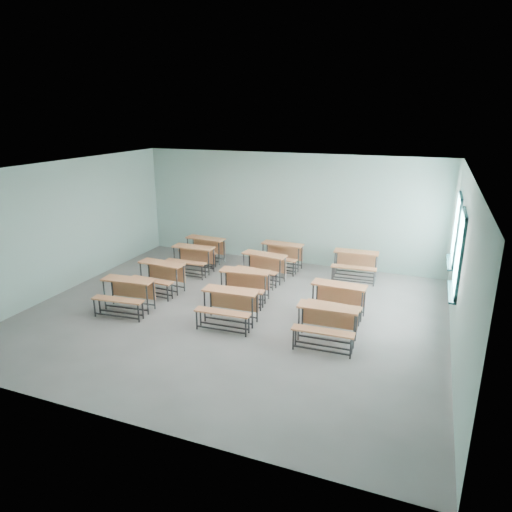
{
  "coord_description": "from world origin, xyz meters",
  "views": [
    {
      "loc": [
        3.83,
        -8.5,
        4.32
      ],
      "look_at": [
        0.07,
        1.2,
        1.0
      ],
      "focal_mm": 32.0,
      "sensor_mm": 36.0,
      "label": 1
    }
  ],
  "objects_px": {
    "desk_unit_r1c0": "(160,273)",
    "desk_unit_r3c1": "(281,252)",
    "desk_unit_r0c0": "(126,291)",
    "desk_unit_r2c0": "(192,256)",
    "desk_unit_r1c1": "(244,281)",
    "desk_unit_r0c1": "(229,302)",
    "desk_unit_r2c1": "(262,264)",
    "desk_unit_r3c2": "(355,261)",
    "desk_unit_r1c2": "(338,296)",
    "desk_unit_r0c2": "(327,320)",
    "desk_unit_r3c0": "(204,246)"
  },
  "relations": [
    {
      "from": "desk_unit_r2c1",
      "to": "desk_unit_r0c1",
      "type": "bearing_deg",
      "value": -77.7
    },
    {
      "from": "desk_unit_r3c2",
      "to": "desk_unit_r2c1",
      "type": "bearing_deg",
      "value": -156.76
    },
    {
      "from": "desk_unit_r1c0",
      "to": "desk_unit_r3c0",
      "type": "xyz_separation_m",
      "value": [
        -0.05,
        2.47,
        0.0
      ]
    },
    {
      "from": "desk_unit_r0c0",
      "to": "desk_unit_r2c0",
      "type": "bearing_deg",
      "value": 82.19
    },
    {
      "from": "desk_unit_r0c0",
      "to": "desk_unit_r2c0",
      "type": "xyz_separation_m",
      "value": [
        0.11,
        2.81,
        0.0
      ]
    },
    {
      "from": "desk_unit_r0c0",
      "to": "desk_unit_r0c2",
      "type": "relative_size",
      "value": 1.03
    },
    {
      "from": "desk_unit_r0c2",
      "to": "desk_unit_r1c2",
      "type": "bearing_deg",
      "value": 89.78
    },
    {
      "from": "desk_unit_r1c2",
      "to": "desk_unit_r1c1",
      "type": "bearing_deg",
      "value": 179.91
    },
    {
      "from": "desk_unit_r0c0",
      "to": "desk_unit_r2c1",
      "type": "relative_size",
      "value": 0.98
    },
    {
      "from": "desk_unit_r0c2",
      "to": "desk_unit_r3c2",
      "type": "xyz_separation_m",
      "value": [
        -0.09,
        3.83,
        0.0
      ]
    },
    {
      "from": "desk_unit_r0c1",
      "to": "desk_unit_r2c1",
      "type": "distance_m",
      "value": 2.64
    },
    {
      "from": "desk_unit_r1c2",
      "to": "desk_unit_r3c1",
      "type": "bearing_deg",
      "value": 131.71
    },
    {
      "from": "desk_unit_r3c1",
      "to": "desk_unit_r3c0",
      "type": "bearing_deg",
      "value": -170.82
    },
    {
      "from": "desk_unit_r2c1",
      "to": "desk_unit_r3c2",
      "type": "height_order",
      "value": "same"
    },
    {
      "from": "desk_unit_r0c0",
      "to": "desk_unit_r1c0",
      "type": "height_order",
      "value": "same"
    },
    {
      "from": "desk_unit_r2c0",
      "to": "desk_unit_r3c1",
      "type": "relative_size",
      "value": 0.97
    },
    {
      "from": "desk_unit_r2c1",
      "to": "desk_unit_r3c1",
      "type": "height_order",
      "value": "same"
    },
    {
      "from": "desk_unit_r1c1",
      "to": "desk_unit_r3c2",
      "type": "bearing_deg",
      "value": 43.11
    },
    {
      "from": "desk_unit_r0c1",
      "to": "desk_unit_r0c2",
      "type": "distance_m",
      "value": 2.1
    },
    {
      "from": "desk_unit_r1c0",
      "to": "desk_unit_r3c1",
      "type": "xyz_separation_m",
      "value": [
        2.27,
        2.72,
        0.0
      ]
    },
    {
      "from": "desk_unit_r1c1",
      "to": "desk_unit_r3c1",
      "type": "distance_m",
      "value": 2.51
    },
    {
      "from": "desk_unit_r1c0",
      "to": "desk_unit_r1c2",
      "type": "xyz_separation_m",
      "value": [
        4.41,
        0.12,
        0.0
      ]
    },
    {
      "from": "desk_unit_r0c1",
      "to": "desk_unit_r1c2",
      "type": "xyz_separation_m",
      "value": [
        2.06,
        1.16,
        0.0
      ]
    },
    {
      "from": "desk_unit_r0c2",
      "to": "desk_unit_r1c2",
      "type": "height_order",
      "value": "same"
    },
    {
      "from": "desk_unit_r3c0",
      "to": "desk_unit_r0c0",
      "type": "bearing_deg",
      "value": -86.31
    },
    {
      "from": "desk_unit_r0c0",
      "to": "desk_unit_r1c1",
      "type": "height_order",
      "value": "same"
    },
    {
      "from": "desk_unit_r1c2",
      "to": "desk_unit_r3c2",
      "type": "distance_m",
      "value": 2.58
    },
    {
      "from": "desk_unit_r3c0",
      "to": "desk_unit_r3c1",
      "type": "height_order",
      "value": "same"
    },
    {
      "from": "desk_unit_r0c1",
      "to": "desk_unit_r1c2",
      "type": "relative_size",
      "value": 1.0
    },
    {
      "from": "desk_unit_r3c1",
      "to": "desk_unit_r3c2",
      "type": "height_order",
      "value": "same"
    },
    {
      "from": "desk_unit_r2c0",
      "to": "desk_unit_r0c2",
      "type": "bearing_deg",
      "value": -31.62
    },
    {
      "from": "desk_unit_r0c1",
      "to": "desk_unit_r2c0",
      "type": "relative_size",
      "value": 1.02
    },
    {
      "from": "desk_unit_r0c0",
      "to": "desk_unit_r3c1",
      "type": "bearing_deg",
      "value": 54.33
    },
    {
      "from": "desk_unit_r0c1",
      "to": "desk_unit_r1c0",
      "type": "height_order",
      "value": "same"
    },
    {
      "from": "desk_unit_r0c1",
      "to": "desk_unit_r2c0",
      "type": "distance_m",
      "value": 3.45
    },
    {
      "from": "desk_unit_r0c1",
      "to": "desk_unit_r2c0",
      "type": "bearing_deg",
      "value": 129.04
    },
    {
      "from": "desk_unit_r1c1",
      "to": "desk_unit_r2c1",
      "type": "distance_m",
      "value": 1.38
    },
    {
      "from": "desk_unit_r1c2",
      "to": "desk_unit_r2c0",
      "type": "height_order",
      "value": "same"
    },
    {
      "from": "desk_unit_r3c2",
      "to": "desk_unit_r1c2",
      "type": "bearing_deg",
      "value": -92.07
    },
    {
      "from": "desk_unit_r0c1",
      "to": "desk_unit_r0c2",
      "type": "relative_size",
      "value": 1.01
    },
    {
      "from": "desk_unit_r0c0",
      "to": "desk_unit_r2c0",
      "type": "distance_m",
      "value": 2.81
    },
    {
      "from": "desk_unit_r0c1",
      "to": "desk_unit_r0c0",
      "type": "bearing_deg",
      "value": -177.08
    },
    {
      "from": "desk_unit_r1c0",
      "to": "desk_unit_r3c1",
      "type": "distance_m",
      "value": 3.54
    },
    {
      "from": "desk_unit_r1c0",
      "to": "desk_unit_r0c0",
      "type": "bearing_deg",
      "value": -88.83
    },
    {
      "from": "desk_unit_r1c1",
      "to": "desk_unit_r3c1",
      "type": "xyz_separation_m",
      "value": [
        0.1,
        2.51,
        0.0
      ]
    },
    {
      "from": "desk_unit_r0c0",
      "to": "desk_unit_r0c2",
      "type": "bearing_deg",
      "value": -3.62
    },
    {
      "from": "desk_unit_r1c1",
      "to": "desk_unit_r1c2",
      "type": "distance_m",
      "value": 2.24
    },
    {
      "from": "desk_unit_r3c1",
      "to": "desk_unit_r3c2",
      "type": "xyz_separation_m",
      "value": [
        2.1,
        -0.02,
        0.0
      ]
    },
    {
      "from": "desk_unit_r0c2",
      "to": "desk_unit_r2c1",
      "type": "height_order",
      "value": "same"
    },
    {
      "from": "desk_unit_r1c2",
      "to": "desk_unit_r0c1",
      "type": "bearing_deg",
      "value": -148.39
    }
  ]
}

